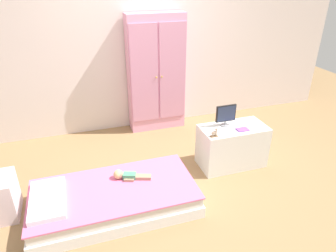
% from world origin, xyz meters
% --- Properties ---
extents(ground_plane, '(10.00, 10.00, 0.02)m').
position_xyz_m(ground_plane, '(0.00, 0.00, -0.01)').
color(ground_plane, '#99754C').
extents(back_wall, '(6.40, 0.05, 2.70)m').
position_xyz_m(back_wall, '(0.00, 1.57, 1.35)').
color(back_wall, silver).
rests_on(back_wall, ground_plane).
extents(bed, '(1.63, 0.83, 0.24)m').
position_xyz_m(bed, '(-0.72, -0.26, 0.12)').
color(bed, white).
rests_on(bed, ground_plane).
extents(pillow, '(0.32, 0.59, 0.05)m').
position_xyz_m(pillow, '(-1.33, -0.26, 0.27)').
color(pillow, white).
rests_on(pillow, bed).
extents(doll, '(0.38, 0.19, 0.10)m').
position_xyz_m(doll, '(-0.57, -0.13, 0.28)').
color(doll, '#4CA375').
rests_on(doll, bed).
extents(wardrobe, '(0.82, 0.30, 1.69)m').
position_xyz_m(wardrobe, '(0.21, 1.40, 0.85)').
color(wardrobe, '#E599BC').
rests_on(wardrobe, ground_plane).
extents(tv_stand, '(0.80, 0.42, 0.52)m').
position_xyz_m(tv_stand, '(0.79, 0.10, 0.26)').
color(tv_stand, silver).
rests_on(tv_stand, ground_plane).
extents(tv_monitor, '(0.25, 0.10, 0.26)m').
position_xyz_m(tv_monitor, '(0.71, 0.17, 0.67)').
color(tv_monitor, '#99999E').
rests_on(tv_monitor, tv_stand).
extents(rocking_horse_toy, '(0.08, 0.04, 0.10)m').
position_xyz_m(rocking_horse_toy, '(0.47, -0.04, 0.56)').
color(rocking_horse_toy, '#8E6642').
rests_on(rocking_horse_toy, tv_stand).
extents(book_purple, '(0.14, 0.10, 0.01)m').
position_xyz_m(book_purple, '(0.85, 0.01, 0.52)').
color(book_purple, '#8E51B2').
rests_on(book_purple, tv_stand).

